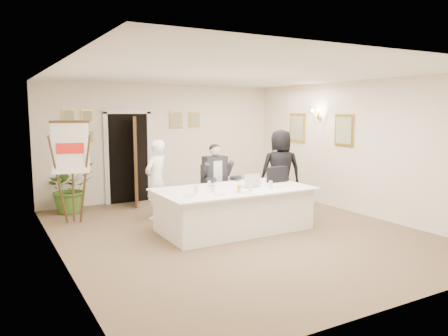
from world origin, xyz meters
TOP-DOWN VIEW (x-y plane):
  - floor at (0.00, 0.00)m, footprint 7.00×7.00m
  - ceiling at (0.00, 0.00)m, footprint 6.00×7.00m
  - wall_back at (0.00, 3.50)m, footprint 6.00×0.10m
  - wall_front at (0.00, -3.50)m, footprint 6.00×0.10m
  - wall_left at (-3.00, 0.00)m, footprint 0.10×7.00m
  - wall_right at (3.00, 0.00)m, footprint 0.10×7.00m
  - doorway at (-0.88, 3.32)m, footprint 1.14×0.86m
  - pictures_back_wall at (-0.80, 3.47)m, footprint 3.40×0.06m
  - pictures_right_wall at (2.97, 1.20)m, footprint 0.06×2.20m
  - wall_sconce at (2.90, 1.20)m, footprint 0.20×0.30m
  - conference_table at (0.03, 0.12)m, footprint 2.82×1.50m
  - seated_man at (0.24, 1.19)m, footprint 0.69×0.73m
  - flip_chart at (-2.45, 2.03)m, footprint 0.70×0.50m
  - standing_man at (-0.90, 1.60)m, footprint 0.70×0.62m
  - standing_woman at (1.66, 0.90)m, footprint 1.03×0.87m
  - potted_palm at (-2.33, 3.01)m, footprint 1.14×1.04m
  - laptop at (0.36, 0.13)m, footprint 0.34×0.37m
  - laptop_bag at (1.13, 0.30)m, footprint 0.44×0.13m
  - paper_stack at (0.87, -0.10)m, footprint 0.30×0.22m
  - plate_left at (-0.98, -0.14)m, footprint 0.23×0.23m
  - plate_mid at (-0.49, -0.28)m, footprint 0.24×0.24m
  - plate_near at (-0.02, -0.38)m, footprint 0.25×0.25m
  - glass_a at (-0.78, 0.00)m, footprint 0.08×0.08m
  - glass_b at (0.13, -0.27)m, footprint 0.06×0.06m
  - glass_c at (0.60, -0.22)m, footprint 0.08×0.08m
  - glass_d at (-0.36, 0.34)m, footprint 0.06×0.06m
  - oj_glass at (-0.12, -0.30)m, footprint 0.08×0.08m
  - steel_jug at (-0.47, -0.00)m, footprint 0.10×0.10m

SIDE VIEW (x-z plane):
  - floor at x=0.00m, z-range 0.00..0.00m
  - conference_table at x=0.03m, z-range 0.01..0.78m
  - potted_palm at x=-2.33m, z-range 0.00..1.09m
  - seated_man at x=0.24m, z-range 0.00..1.52m
  - plate_left at x=-0.98m, z-range 0.78..0.79m
  - plate_mid at x=-0.49m, z-range 0.78..0.79m
  - plate_near at x=-0.02m, z-range 0.78..0.79m
  - paper_stack at x=0.87m, z-range 0.78..0.80m
  - standing_man at x=-0.90m, z-range 0.00..1.60m
  - steel_jug at x=-0.47m, z-range 0.78..0.89m
  - oj_glass at x=-0.12m, z-range 0.78..0.91m
  - glass_a at x=-0.78m, z-range 0.77..0.92m
  - glass_b at x=0.13m, z-range 0.77..0.92m
  - glass_c at x=0.60m, z-range 0.77..0.92m
  - glass_d at x=-0.36m, z-range 0.77..0.92m
  - standing_woman at x=1.66m, z-range 0.00..1.78m
  - flip_chart at x=-2.45m, z-range -0.07..1.88m
  - laptop at x=0.36m, z-range 0.77..1.05m
  - laptop_bag at x=1.13m, z-range 0.78..1.08m
  - doorway at x=-0.88m, z-range -0.06..2.14m
  - wall_back at x=0.00m, z-range 0.00..2.80m
  - wall_front at x=0.00m, z-range 0.00..2.80m
  - wall_left at x=-3.00m, z-range 0.00..2.80m
  - wall_right at x=3.00m, z-range 0.00..2.80m
  - pictures_right_wall at x=2.97m, z-range 1.35..2.15m
  - pictures_back_wall at x=-0.80m, z-range 1.45..2.25m
  - wall_sconce at x=2.90m, z-range 1.98..2.22m
  - ceiling at x=0.00m, z-range 2.79..2.81m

